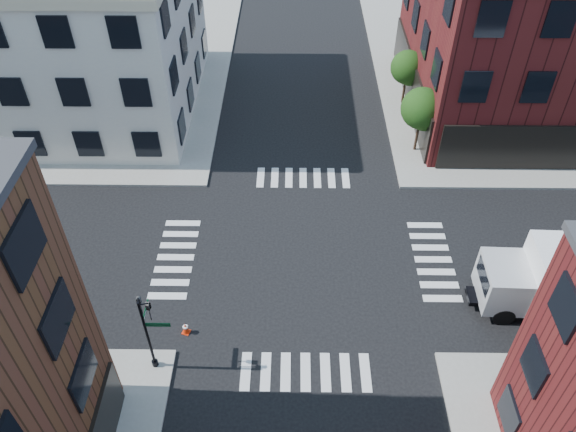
{
  "coord_description": "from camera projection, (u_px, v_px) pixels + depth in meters",
  "views": [
    {
      "loc": [
        -0.63,
        -20.87,
        22.3
      ],
      "look_at": [
        -0.88,
        0.68,
        2.5
      ],
      "focal_mm": 35.0,
      "sensor_mm": 36.0,
      "label": 1
    }
  ],
  "objects": [
    {
      "name": "ground",
      "position": [
        304.0,
        258.0,
        30.45
      ],
      "size": [
        120.0,
        120.0,
        0.0
      ],
      "primitive_type": "plane",
      "color": "black",
      "rests_on": "ground"
    },
    {
      "name": "sidewalk_ne",
      "position": [
        559.0,
        72.0,
        45.68
      ],
      "size": [
        30.0,
        30.0,
        0.15
      ],
      "primitive_type": "cube",
      "color": "gray",
      "rests_on": "ground"
    },
    {
      "name": "sidewalk_nw",
      "position": [
        46.0,
        69.0,
        46.05
      ],
      "size": [
        30.0,
        30.0,
        0.15
      ],
      "primitive_type": "cube",
      "color": "gray",
      "rests_on": "ground"
    },
    {
      "name": "building_nw",
      "position": [
        28.0,
        32.0,
        38.68
      ],
      "size": [
        22.0,
        16.0,
        11.0
      ],
      "primitive_type": "cube",
      "color": "silver",
      "rests_on": "ground"
    },
    {
      "name": "tree_near",
      "position": [
        423.0,
        111.0,
        35.6
      ],
      "size": [
        2.69,
        2.69,
        4.49
      ],
      "color": "black",
      "rests_on": "ground"
    },
    {
      "name": "tree_far",
      "position": [
        408.0,
        69.0,
        40.21
      ],
      "size": [
        2.43,
        2.43,
        4.07
      ],
      "color": "black",
      "rests_on": "ground"
    },
    {
      "name": "signal_pole",
      "position": [
        148.0,
        326.0,
        23.66
      ],
      "size": [
        1.29,
        1.24,
        4.6
      ],
      "color": "black",
      "rests_on": "ground"
    },
    {
      "name": "traffic_cone",
      "position": [
        186.0,
        328.0,
        26.68
      ],
      "size": [
        0.45,
        0.45,
        0.66
      ],
      "rotation": [
        0.0,
        0.0,
        -0.32
      ],
      "color": "red",
      "rests_on": "ground"
    }
  ]
}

